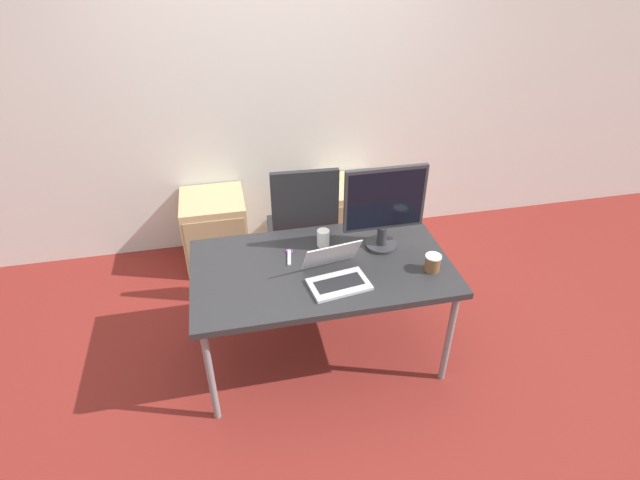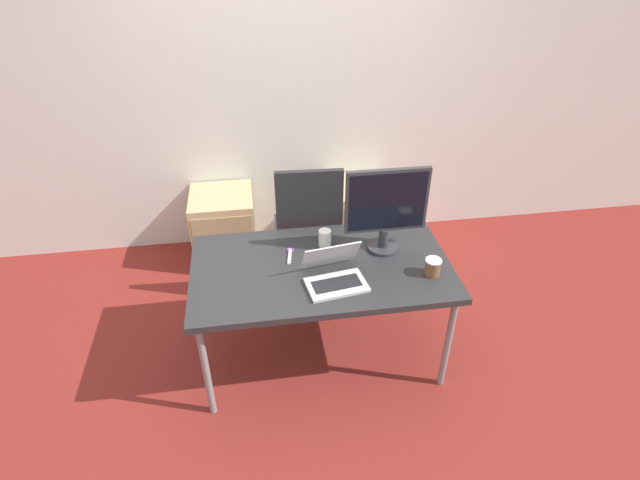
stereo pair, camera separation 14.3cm
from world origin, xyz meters
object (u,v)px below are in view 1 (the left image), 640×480
at_px(cabinet_right, 349,215).
at_px(coffee_cup_white, 323,238).
at_px(cabinet_left, 216,230).
at_px(office_chair, 303,243).
at_px(coffee_cup_brown, 433,263).
at_px(laptop_center, 337,274).
at_px(monitor, 384,206).

bearing_deg(cabinet_right, coffee_cup_white, -113.89).
relative_size(cabinet_left, coffee_cup_white, 5.39).
xyz_separation_m(office_chair, coffee_cup_brown, (0.60, -0.87, 0.36)).
height_order(office_chair, cabinet_left, office_chair).
relative_size(laptop_center, coffee_cup_white, 3.29).
distance_m(cabinet_right, monitor, 1.31).
xyz_separation_m(office_chair, cabinet_right, (0.49, 0.51, -0.12)).
bearing_deg(office_chair, coffee_cup_brown, -55.70).
bearing_deg(coffee_cup_brown, office_chair, 124.30).
bearing_deg(laptop_center, coffee_cup_white, 89.80).
distance_m(cabinet_left, laptop_center, 1.59).
distance_m(office_chair, cabinet_left, 0.82).
relative_size(cabinet_left, cabinet_right, 1.00).
xyz_separation_m(cabinet_left, monitor, (1.01, -1.09, 0.72)).
bearing_deg(coffee_cup_white, monitor, -13.61).
bearing_deg(cabinet_right, monitor, -95.21).
relative_size(cabinet_right, monitor, 1.09).
height_order(office_chair, coffee_cup_brown, office_chair).
bearing_deg(cabinet_right, cabinet_left, 180.00).
xyz_separation_m(cabinet_right, laptop_center, (-0.45, -1.36, 0.48)).
bearing_deg(coffee_cup_brown, monitor, 125.71).
distance_m(monitor, coffee_cup_white, 0.43).
distance_m(cabinet_left, monitor, 1.65).
bearing_deg(coffee_cup_brown, cabinet_right, 94.55).
relative_size(cabinet_left, laptop_center, 1.64).
xyz_separation_m(cabinet_left, coffee_cup_brown, (1.22, -1.38, 0.49)).
bearing_deg(monitor, office_chair, 123.58).
height_order(cabinet_right, monitor, monitor).
bearing_deg(monitor, cabinet_right, 84.79).
xyz_separation_m(monitor, coffee_cup_brown, (0.21, -0.29, -0.23)).
distance_m(laptop_center, monitor, 0.50).
height_order(cabinet_left, coffee_cup_brown, coffee_cup_brown).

